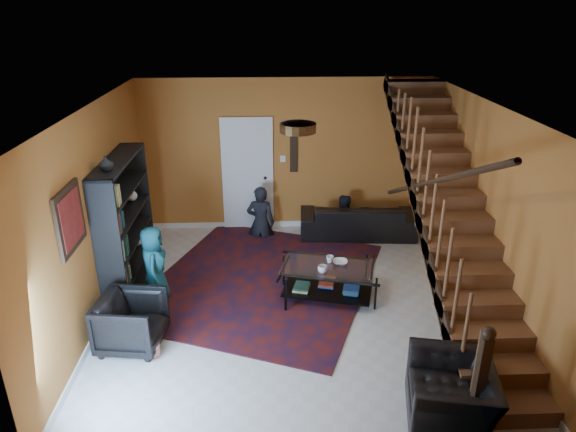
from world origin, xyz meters
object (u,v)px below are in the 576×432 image
bookshelf (126,228)px  coffee_table (328,279)px  sofa (358,219)px  armchair_right (451,393)px  armchair_left (132,322)px

bookshelf → coffee_table: size_ratio=1.36×
sofa → armchair_right: size_ratio=2.19×
bookshelf → armchair_left: (0.35, -1.49, -0.62)m
sofa → coffee_table: sofa is taller
armchair_left → armchair_right: armchair_left is taller
armchair_right → sofa: bearing=-166.1°
armchair_left → sofa: bearing=-38.9°
bookshelf → coffee_table: (2.92, -0.44, -0.67)m
coffee_table → sofa: bearing=69.6°
sofa → coffee_table: 2.29m
armchair_right → coffee_table: armchair_right is taller
bookshelf → armchair_right: (3.90, -2.85, -0.65)m
armchair_right → coffee_table: size_ratio=0.65×
sofa → coffee_table: size_ratio=1.43×
bookshelf → sofa: 4.14m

